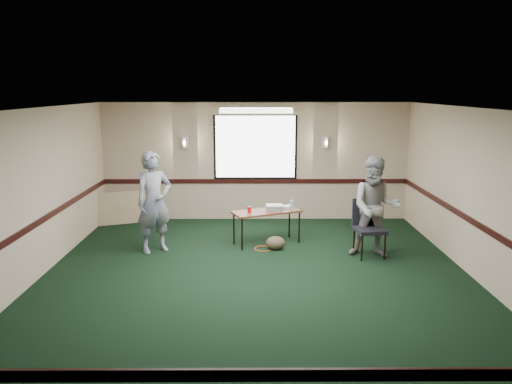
{
  "coord_description": "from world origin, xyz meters",
  "views": [
    {
      "loc": [
        -0.05,
        -7.35,
        2.99
      ],
      "look_at": [
        0.0,
        1.3,
        1.2
      ],
      "focal_mm": 35.0,
      "sensor_mm": 36.0,
      "label": 1
    }
  ],
  "objects_px": {
    "folding_table": "(267,213)",
    "conference_chair": "(368,223)",
    "person_left": "(154,202)",
    "person_right": "(375,207)",
    "projector": "(274,208)"
  },
  "relations": [
    {
      "from": "folding_table",
      "to": "projector",
      "type": "relative_size",
      "value": 4.32
    },
    {
      "from": "projector",
      "to": "person_right",
      "type": "xyz_separation_m",
      "value": [
        1.78,
        -0.79,
        0.19
      ]
    },
    {
      "from": "conference_chair",
      "to": "projector",
      "type": "bearing_deg",
      "value": 148.46
    },
    {
      "from": "folding_table",
      "to": "person_left",
      "type": "relative_size",
      "value": 0.76
    },
    {
      "from": "person_left",
      "to": "person_right",
      "type": "distance_m",
      "value": 4.03
    },
    {
      "from": "person_right",
      "to": "person_left",
      "type": "bearing_deg",
      "value": -173.76
    },
    {
      "from": "conference_chair",
      "to": "person_right",
      "type": "xyz_separation_m",
      "value": [
        0.11,
        -0.07,
        0.31
      ]
    },
    {
      "from": "projector",
      "to": "person_right",
      "type": "distance_m",
      "value": 1.95
    },
    {
      "from": "projector",
      "to": "person_left",
      "type": "distance_m",
      "value": 2.31
    },
    {
      "from": "folding_table",
      "to": "person_left",
      "type": "distance_m",
      "value": 2.17
    },
    {
      "from": "person_right",
      "to": "conference_chair",
      "type": "bearing_deg",
      "value": 157.09
    },
    {
      "from": "conference_chair",
      "to": "person_left",
      "type": "bearing_deg",
      "value": 168.44
    },
    {
      "from": "person_left",
      "to": "person_right",
      "type": "bearing_deg",
      "value": -39.17
    },
    {
      "from": "folding_table",
      "to": "conference_chair",
      "type": "distance_m",
      "value": 1.95
    },
    {
      "from": "folding_table",
      "to": "projector",
      "type": "height_order",
      "value": "projector"
    }
  ]
}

